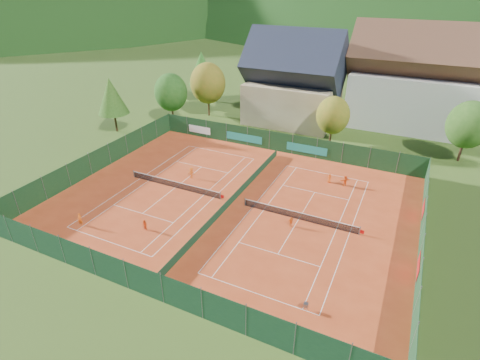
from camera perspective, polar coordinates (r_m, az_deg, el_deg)
name	(u,v)px	position (r m, az deg, el deg)	size (l,w,h in m)	color
ground	(233,203)	(43.62, -1.14, -3.47)	(600.00, 600.00, 0.00)	#304D18
clay_pad	(233,202)	(43.61, -1.14, -3.44)	(40.00, 32.00, 0.01)	#B23B1A
court_markings_left	(175,188)	(47.26, -9.85, -1.16)	(11.03, 23.83, 0.00)	white
court_markings_right	(299,219)	(41.20, 8.92, -5.94)	(11.03, 23.83, 0.00)	white
tennis_net_left	(176,184)	(46.94, -9.74, -0.68)	(13.30, 0.10, 1.02)	#59595B
tennis_net_right	(300,216)	(40.89, 9.17, -5.41)	(13.30, 0.10, 1.02)	#59595B
court_divider	(233,199)	(43.35, -1.14, -2.88)	(0.03, 28.80, 1.00)	#13341F
fence_north	(278,142)	(56.23, 5.78, 5.78)	(40.00, 0.10, 3.00)	#133519
fence_south	(144,282)	(32.18, -14.47, -14.76)	(40.00, 0.04, 3.00)	#13341E
fence_west	(100,159)	(53.90, -20.56, 3.01)	(0.04, 32.00, 3.00)	#15391B
fence_east	(422,237)	(39.61, 25.99, -7.87)	(0.09, 32.00, 3.00)	#13351C
chalet	(294,84)	(68.03, 8.19, 14.26)	(16.20, 12.00, 16.00)	#C9B78E
hotel_block_a	(414,84)	(70.75, 25.00, 13.14)	(21.60, 11.00, 17.25)	silver
tree_west_front	(171,92)	(67.98, -10.50, 12.99)	(5.72, 5.72, 8.69)	#49321A
tree_west_mid	(208,83)	(70.54, -4.93, 14.48)	(6.44, 6.44, 9.78)	#4C331B
tree_west_back	(202,68)	(80.09, -5.85, 16.63)	(5.60, 5.60, 10.00)	#442F18
tree_center	(333,115)	(58.96, 13.98, 9.54)	(5.01, 5.01, 7.60)	#402B17
tree_east_front	(469,125)	(60.10, 31.49, 7.18)	(5.72, 5.72, 8.69)	#442618
tree_west_side	(111,96)	(65.70, -19.01, 12.00)	(5.04, 5.04, 9.00)	#432D18
tree_east_back	(480,89)	(75.36, 32.69, 11.62)	(7.15, 7.15, 10.86)	#442D18
mountain_backdrop	(438,89)	(274.00, 27.99, 12.08)	(820.00, 530.00, 242.00)	black
ball_hopper	(306,305)	(31.24, 9.99, -18.22)	(0.34, 0.34, 0.80)	slate
loose_ball_0	(157,200)	(45.08, -12.55, -2.99)	(0.07, 0.07, 0.07)	#CCD833
loose_ball_1	(232,284)	(33.14, -1.23, -15.59)	(0.07, 0.07, 0.07)	#CCD833
loose_ball_2	(248,177)	(49.02, 1.29, 0.47)	(0.07, 0.07, 0.07)	#CCD833
loose_ball_3	(227,164)	(52.34, -2.03, 2.38)	(0.07, 0.07, 0.07)	#CCD833
player_left_near	(80,219)	(42.86, -23.19, -5.53)	(0.53, 0.35, 1.47)	orange
player_left_mid	(145,225)	(39.99, -14.32, -6.69)	(0.60, 0.47, 1.23)	#E64614
player_left_far	(192,173)	(48.87, -7.39, 1.09)	(0.98, 0.56, 1.51)	#D65513
player_right_near	(291,222)	(39.71, 7.76, -6.29)	(0.69, 0.29, 1.18)	#D75613
player_right_far_a	(329,178)	(48.84, 13.47, 0.25)	(0.58, 0.38, 1.18)	#DD5213
player_right_far_b	(345,181)	(48.47, 15.72, -0.12)	(1.31, 0.42, 1.42)	#EB5314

